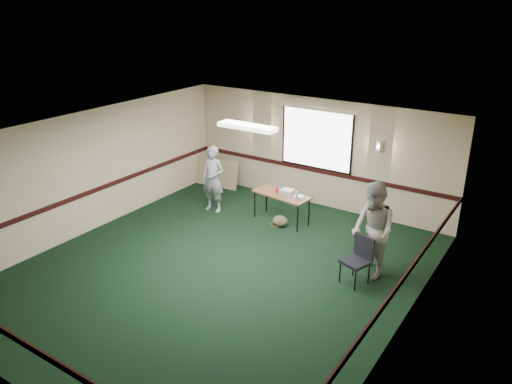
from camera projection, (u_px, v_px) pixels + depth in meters
The scene contains 13 objects.
ground at pixel (219, 270), 9.68m from camera, with size 8.00×8.00×0.00m, color black.
room_shell at pixel (277, 164), 10.74m from camera, with size 8.00×8.02×8.00m.
folding_table at pixel (282, 196), 11.54m from camera, with size 1.43×0.72×0.69m.
projector at pixel (287, 192), 11.52m from camera, with size 0.30×0.25×0.10m, color #9A9BA3.
game_console at pixel (299, 197), 11.29m from camera, with size 0.21×0.17×0.05m, color silver.
red_cup at pixel (277, 190), 11.60m from camera, with size 0.07×0.07×0.11m, color #B60C28.
water_bottle at pixel (296, 196), 11.17m from camera, with size 0.06×0.06×0.19m, color #7FA5CF.
duffel_bag at pixel (280, 221), 11.46m from camera, with size 0.37×0.28×0.26m, color #4B442A.
cable_coil at pixel (277, 224), 11.59m from camera, with size 0.29×0.29×0.01m, color #CF4C19.
folded_table at pixel (214, 172), 13.83m from camera, with size 1.51×0.06×0.78m, color tan.
conference_chair at pixel (359, 256), 9.11m from camera, with size 0.56×0.58×0.90m.
person_left at pixel (213, 179), 12.07m from camera, with size 0.60×0.39×1.64m, color #3C4B84.
person_right at pixel (373, 230), 9.20m from camera, with size 0.90×0.70×1.85m, color #6888A2.
Camera 1 is at (5.25, -6.64, 4.98)m, focal length 35.00 mm.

